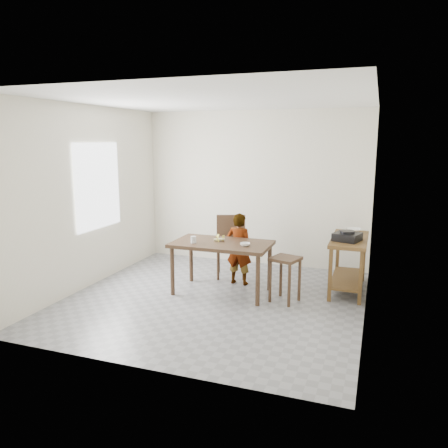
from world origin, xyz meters
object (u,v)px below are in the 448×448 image
(prep_counter, at_px, (348,264))
(child, at_px, (239,249))
(dining_chair, at_px, (231,247))
(stool, at_px, (285,279))
(dining_table, at_px, (222,268))

(prep_counter, distance_m, child, 1.63)
(dining_chair, xyz_separation_m, stool, (1.06, -0.83, -0.18))
(stool, bearing_deg, child, 148.24)
(stool, bearing_deg, prep_counter, 43.78)
(child, height_order, stool, child)
(prep_counter, height_order, child, child)
(prep_counter, relative_size, stool, 1.91)
(prep_counter, bearing_deg, stool, -136.22)
(prep_counter, bearing_deg, dining_table, -157.85)
(dining_table, xyz_separation_m, dining_chair, (-0.13, 0.78, 0.12))
(dining_chair, bearing_deg, dining_table, -99.67)
(dining_table, relative_size, child, 1.26)
(dining_table, relative_size, dining_chair, 1.43)
(prep_counter, xyz_separation_m, dining_chair, (-1.85, 0.08, 0.09))
(dining_table, distance_m, stool, 0.94)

